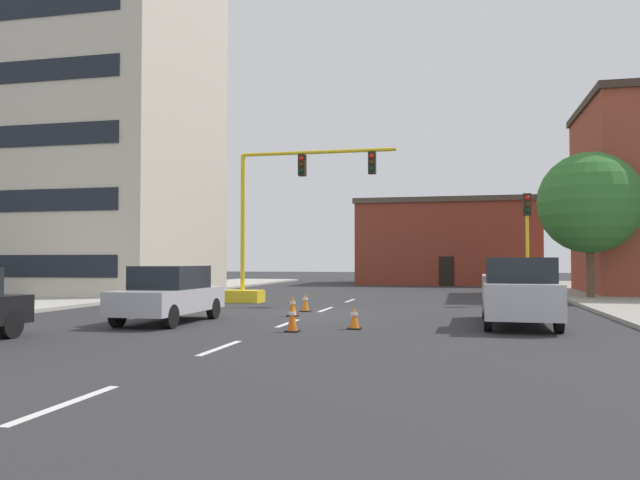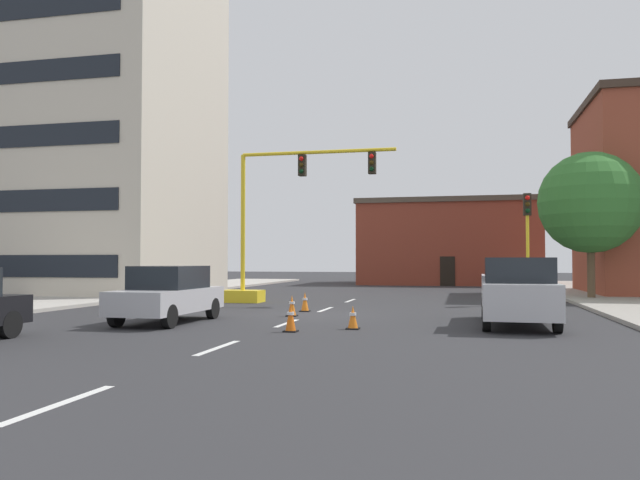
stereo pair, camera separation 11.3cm
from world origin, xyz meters
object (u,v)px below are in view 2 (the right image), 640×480
(sedan_silver_mid_left, at_px, (168,294))
(traffic_cone_roadside_a, at_px, (305,302))
(traffic_light_pole_right, at_px, (527,223))
(traffic_cone_roadside_d, at_px, (353,318))
(pickup_truck_silver, at_px, (517,292))
(traffic_cone_roadside_c, at_px, (292,306))
(traffic_signal_gantry, at_px, (263,255))
(traffic_cone_roadside_b, at_px, (291,318))
(tree_right_mid, at_px, (590,203))

(sedan_silver_mid_left, height_order, traffic_cone_roadside_a, sedan_silver_mid_left)
(traffic_light_pole_right, xyz_separation_m, traffic_cone_roadside_d, (-5.71, -11.13, -3.21))
(pickup_truck_silver, height_order, sedan_silver_mid_left, pickup_truck_silver)
(sedan_silver_mid_left, bearing_deg, pickup_truck_silver, 7.95)
(traffic_cone_roadside_a, xyz_separation_m, traffic_cone_roadside_c, (0.05, -2.00, -0.01))
(traffic_signal_gantry, distance_m, traffic_cone_roadside_b, 11.97)
(pickup_truck_silver, xyz_separation_m, sedan_silver_mid_left, (-10.40, -1.45, -0.09))
(traffic_signal_gantry, relative_size, traffic_light_pole_right, 1.65)
(sedan_silver_mid_left, height_order, traffic_cone_roadside_c, sedan_silver_mid_left)
(tree_right_mid, distance_m, traffic_cone_roadside_b, 19.57)
(traffic_light_pole_right, relative_size, pickup_truck_silver, 0.88)
(traffic_cone_roadside_d, bearing_deg, traffic_cone_roadside_a, 116.64)
(traffic_cone_roadside_b, bearing_deg, tree_right_mid, 56.78)
(traffic_cone_roadside_c, bearing_deg, traffic_light_pole_right, 42.02)
(tree_right_mid, distance_m, traffic_cone_roadside_a, 15.66)
(traffic_signal_gantry, distance_m, traffic_cone_roadside_d, 11.74)
(traffic_cone_roadside_d, bearing_deg, traffic_signal_gantry, 120.50)
(traffic_cone_roadside_b, bearing_deg, sedan_silver_mid_left, 159.84)
(traffic_signal_gantry, relative_size, tree_right_mid, 1.11)
(traffic_cone_roadside_b, xyz_separation_m, traffic_cone_roadside_c, (-1.22, 4.54, -0.03))
(traffic_light_pole_right, xyz_separation_m, traffic_cone_roadside_a, (-8.48, -5.60, -3.17))
(traffic_cone_roadside_a, relative_size, traffic_cone_roadside_c, 1.02)
(tree_right_mid, distance_m, traffic_cone_roadside_d, 17.97)
(traffic_signal_gantry, distance_m, traffic_cone_roadside_c, 7.41)
(traffic_cone_roadside_b, relative_size, traffic_cone_roadside_c, 1.08)
(tree_right_mid, relative_size, pickup_truck_silver, 1.31)
(traffic_cone_roadside_a, height_order, traffic_cone_roadside_b, traffic_cone_roadside_b)
(traffic_signal_gantry, bearing_deg, pickup_truck_silver, -37.33)
(tree_right_mid, relative_size, traffic_cone_roadside_a, 9.78)
(traffic_light_pole_right, bearing_deg, traffic_cone_roadside_c, -137.98)
(pickup_truck_silver, distance_m, traffic_cone_roadside_c, 7.44)
(traffic_cone_roadside_d, bearing_deg, sedan_silver_mid_left, 174.28)
(traffic_light_pole_right, xyz_separation_m, pickup_truck_silver, (-1.17, -9.09, -2.55))
(traffic_cone_roadside_c, bearing_deg, traffic_cone_roadside_d, -52.33)
(traffic_cone_roadside_c, bearing_deg, traffic_cone_roadside_a, 91.41)
(sedan_silver_mid_left, xyz_separation_m, traffic_cone_roadside_c, (3.13, 2.94, -0.54))
(traffic_signal_gantry, relative_size, pickup_truck_silver, 1.46)
(traffic_cone_roadside_a, bearing_deg, tree_right_mid, 38.81)
(tree_right_mid, bearing_deg, sedan_silver_mid_left, -135.85)
(pickup_truck_silver, relative_size, traffic_cone_roadside_b, 7.07)
(traffic_cone_roadside_a, bearing_deg, traffic_signal_gantry, 124.90)
(traffic_cone_roadside_c, bearing_deg, tree_right_mid, 44.39)
(tree_right_mid, xyz_separation_m, traffic_cone_roadside_a, (-11.73, -9.43, -4.32))
(traffic_cone_roadside_c, height_order, traffic_cone_roadside_d, traffic_cone_roadside_c)
(tree_right_mid, height_order, pickup_truck_silver, tree_right_mid)
(pickup_truck_silver, bearing_deg, tree_right_mid, 71.15)
(sedan_silver_mid_left, relative_size, traffic_cone_roadside_a, 6.21)
(traffic_signal_gantry, xyz_separation_m, traffic_cone_roadside_d, (5.88, -9.99, -1.85))
(tree_right_mid, bearing_deg, traffic_cone_roadside_a, -141.19)
(traffic_signal_gantry, relative_size, traffic_cone_roadside_c, 11.08)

